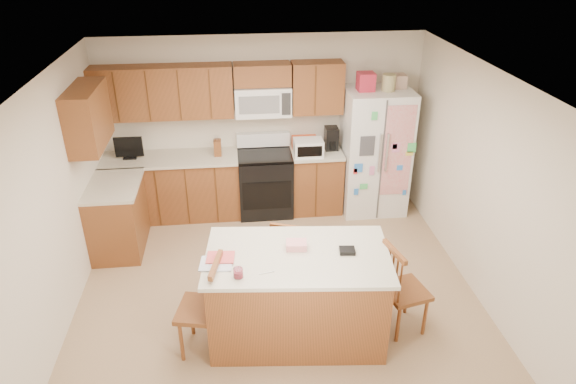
{
  "coord_description": "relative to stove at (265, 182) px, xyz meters",
  "views": [
    {
      "loc": [
        -0.41,
        -4.71,
        3.77
      ],
      "look_at": [
        0.15,
        0.35,
        1.12
      ],
      "focal_mm": 32.0,
      "sensor_mm": 36.0,
      "label": 1
    }
  ],
  "objects": [
    {
      "name": "ground",
      "position": [
        0.0,
        -1.94,
        -0.47
      ],
      "size": [
        4.5,
        4.5,
        0.0
      ],
      "primitive_type": "plane",
      "color": "#93745B",
      "rests_on": "ground"
    },
    {
      "name": "room_shell",
      "position": [
        0.0,
        -1.94,
        0.97
      ],
      "size": [
        4.6,
        4.6,
        2.52
      ],
      "color": "beige",
      "rests_on": "ground"
    },
    {
      "name": "cabinetry",
      "position": [
        -0.98,
        -0.15,
        0.44
      ],
      "size": [
        3.36,
        1.56,
        2.15
      ],
      "color": "brown",
      "rests_on": "ground"
    },
    {
      "name": "stove",
      "position": [
        0.0,
        0.0,
        0.0
      ],
      "size": [
        0.76,
        0.65,
        1.13
      ],
      "color": "black",
      "rests_on": "ground"
    },
    {
      "name": "refrigerator",
      "position": [
        1.57,
        -0.06,
        0.45
      ],
      "size": [
        0.9,
        0.79,
        2.04
      ],
      "color": "white",
      "rests_on": "ground"
    },
    {
      "name": "island",
      "position": [
        0.13,
        -2.6,
        0.02
      ],
      "size": [
        1.87,
        1.2,
        1.06
      ],
      "color": "brown",
      "rests_on": "ground"
    },
    {
      "name": "windsor_chair_left",
      "position": [
        -0.79,
        -2.73,
        0.02
      ],
      "size": [
        0.52,
        0.53,
        1.05
      ],
      "color": "brown",
      "rests_on": "ground"
    },
    {
      "name": "windsor_chair_back",
      "position": [
        0.15,
        -1.87,
        -0.03
      ],
      "size": [
        0.51,
        0.5,
        0.93
      ],
      "color": "brown",
      "rests_on": "ground"
    },
    {
      "name": "windsor_chair_right",
      "position": [
        1.21,
        -2.65,
        0.0
      ],
      "size": [
        0.5,
        0.52,
        1.01
      ],
      "color": "brown",
      "rests_on": "ground"
    }
  ]
}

